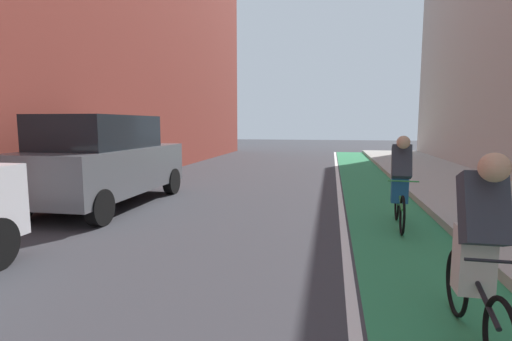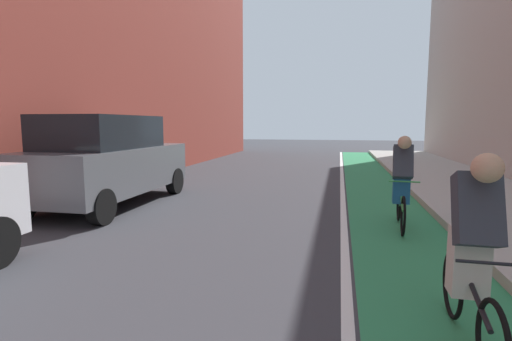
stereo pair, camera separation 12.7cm
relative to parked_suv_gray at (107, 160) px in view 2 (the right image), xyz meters
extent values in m
plane|color=#38383D|center=(2.87, -1.65, -1.02)|extent=(76.65, 76.65, 0.00)
cube|color=#2D8451|center=(5.99, 0.35, -1.01)|extent=(1.60, 34.84, 0.00)
cube|color=white|center=(5.09, 0.35, -1.01)|extent=(0.12, 34.84, 0.00)
cube|color=#595B60|center=(0.00, 0.06, -0.21)|extent=(1.87, 4.34, 0.95)
cube|color=black|center=(0.00, -0.16, 0.59)|extent=(1.63, 2.61, 0.75)
cylinder|color=black|center=(-0.85, 1.67, -0.69)|extent=(0.23, 0.66, 0.66)
cylinder|color=black|center=(0.82, 1.68, -0.69)|extent=(0.23, 0.66, 0.66)
cylinder|color=black|center=(-0.82, -1.56, -0.69)|extent=(0.23, 0.66, 0.66)
cylinder|color=black|center=(0.85, -1.55, -0.69)|extent=(0.23, 0.66, 0.66)
torus|color=black|center=(6.05, -3.83, -0.70)|extent=(0.05, 0.63, 0.63)
cylinder|color=black|center=(6.03, -4.35, -0.48)|extent=(0.06, 0.96, 0.33)
cylinder|color=black|center=(6.04, -4.17, -0.40)|extent=(0.04, 0.12, 0.55)
cylinder|color=black|center=(6.02, -4.80, -0.15)|extent=(0.48, 0.03, 0.02)
cube|color=beige|center=(6.04, -4.25, -0.33)|extent=(0.29, 0.25, 0.56)
cube|color=#333842|center=(6.03, -4.38, 0.13)|extent=(0.33, 0.41, 0.60)
sphere|color=tan|center=(6.03, -4.53, 0.47)|extent=(0.22, 0.22, 0.22)
torus|color=black|center=(6.01, -1.13, -0.69)|extent=(0.09, 0.65, 0.65)
torus|color=black|center=(6.09, -0.08, -0.69)|extent=(0.09, 0.65, 0.65)
cylinder|color=#338C3F|center=(6.05, -0.61, -0.47)|extent=(0.11, 0.96, 0.33)
cylinder|color=#338C3F|center=(6.07, -0.42, -0.39)|extent=(0.04, 0.12, 0.55)
cylinder|color=#338C3F|center=(6.02, -1.05, -0.14)|extent=(0.48, 0.06, 0.02)
cube|color=#1E598C|center=(6.06, -0.50, -0.32)|extent=(0.30, 0.26, 0.56)
cube|color=#333842|center=(6.05, -0.63, 0.14)|extent=(0.35, 0.42, 0.60)
sphere|color=tan|center=(6.04, -0.79, 0.48)|extent=(0.22, 0.22, 0.22)
cube|color=beige|center=(6.06, -0.51, 0.16)|extent=(0.28, 0.29, 0.39)
camera|label=1|loc=(4.85, -7.63, 0.79)|focal=27.25mm
camera|label=2|loc=(4.98, -7.61, 0.79)|focal=27.25mm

